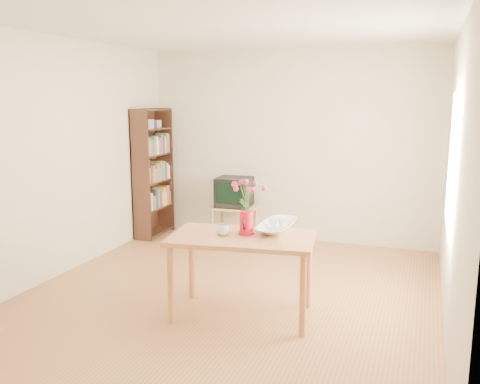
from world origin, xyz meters
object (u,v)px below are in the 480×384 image
at_px(mug, 223,230).
at_px(television, 235,191).
at_px(bowl, 277,209).
at_px(table, 242,246).
at_px(pitcher, 246,224).

distance_m(mug, television, 2.57).
bearing_deg(television, mug, -75.17).
bearing_deg(mug, television, -119.41).
relative_size(mug, bowl, 0.29).
height_order(table, bowl, bowl).
distance_m(mug, bowl, 0.54).
height_order(pitcher, bowl, bowl).
height_order(mug, television, television).
xyz_separation_m(bowl, television, (-1.22, 2.10, -0.29)).
xyz_separation_m(table, bowl, (0.23, 0.29, 0.30)).
xyz_separation_m(pitcher, mug, (-0.18, -0.10, -0.05)).
bearing_deg(bowl, television, 120.07).
xyz_separation_m(mug, bowl, (0.40, 0.33, 0.15)).
height_order(table, television, television).
bearing_deg(bowl, mug, -140.13).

